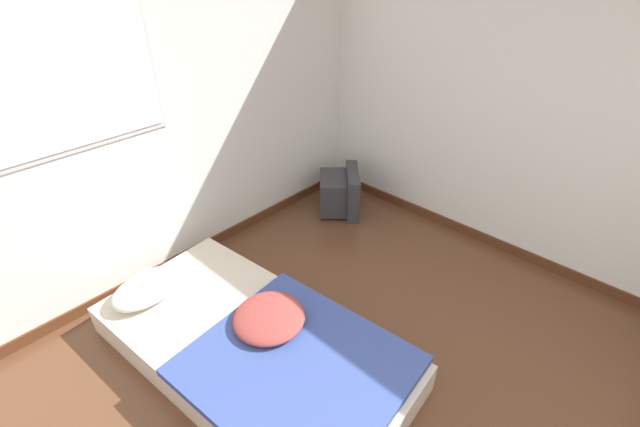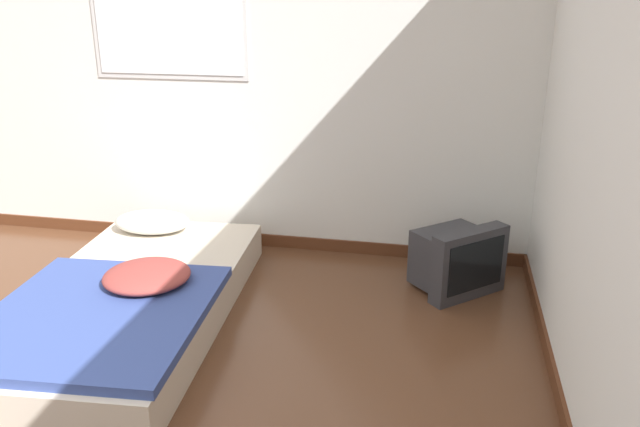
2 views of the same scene
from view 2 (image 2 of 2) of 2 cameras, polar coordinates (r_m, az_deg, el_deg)
The scene contains 3 objects.
wall_back at distance 4.62m, azimuth -13.26°, elevation 12.94°, with size 7.43×0.08×2.60m.
mattress_bed at distance 3.74m, azimuth -17.00°, elevation -7.45°, with size 1.23×2.17×0.37m.
crt_tv at distance 4.00m, azimuth 12.35°, elevation -4.10°, with size 0.61×0.61×0.44m.
Camera 2 is at (1.93, -1.20, 1.78)m, focal length 35.00 mm.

